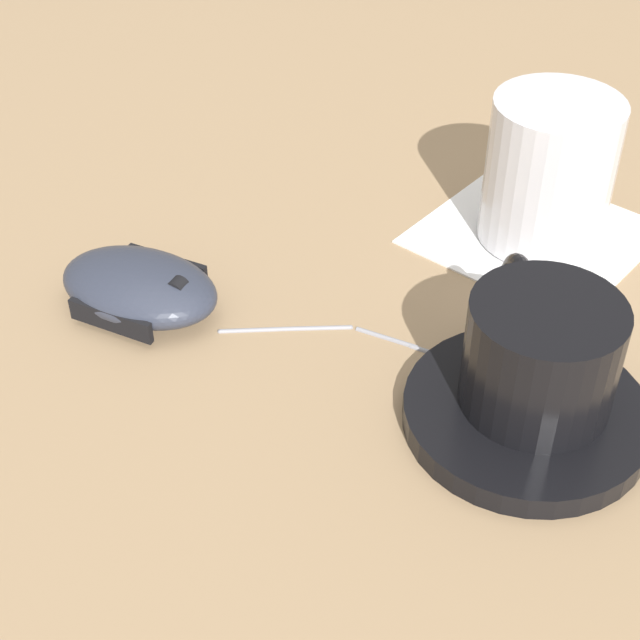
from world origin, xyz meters
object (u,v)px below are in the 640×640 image
drinking_glass (549,172)px  saucer (525,414)px  coffee_cup (540,352)px  computer_mouse (140,287)px

drinking_glass → saucer: bearing=97.3°
saucer → drinking_glass: bearing=-82.7°
coffee_cup → drinking_glass: size_ratio=1.07×
coffee_cup → computer_mouse: coffee_cup is taller
computer_mouse → drinking_glass: drinking_glass is taller
coffee_cup → computer_mouse: bearing=-3.2°
saucer → drinking_glass: 0.18m
coffee_cup → computer_mouse: (0.24, -0.01, -0.03)m
coffee_cup → saucer: bearing=83.3°
saucer → computer_mouse: bearing=-5.1°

